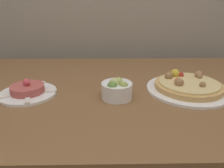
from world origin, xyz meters
The scene contains 4 objects.
dining_table centered at (0.00, 0.43, 0.70)m, with size 1.42×0.85×0.80m.
pizza_plate centered at (0.25, 0.39, 0.82)m, with size 0.31×0.31×0.06m.
tartare_plate centered at (-0.34, 0.36, 0.81)m, with size 0.20×0.20×0.06m.
small_bowl centered at (-0.02, 0.33, 0.83)m, with size 0.11×0.11×0.07m.
Camera 1 is at (-0.05, -0.36, 1.13)m, focal length 35.00 mm.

